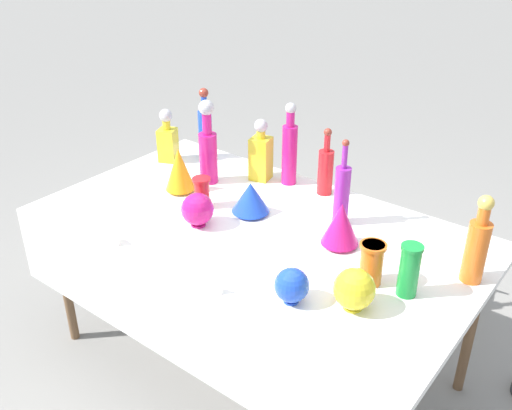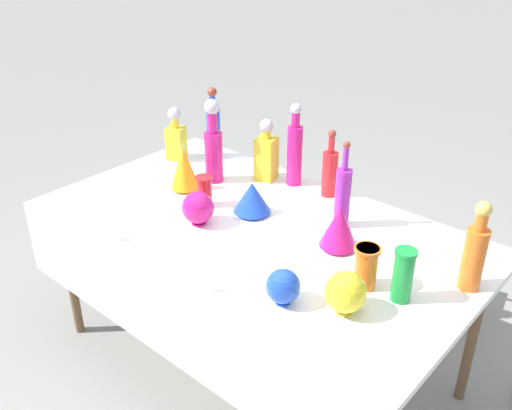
{
  "view_description": "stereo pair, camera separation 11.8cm",
  "coord_description": "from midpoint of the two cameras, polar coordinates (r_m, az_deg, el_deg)",
  "views": [
    {
      "loc": [
        1.28,
        -1.65,
        1.97
      ],
      "look_at": [
        0.0,
        0.0,
        0.86
      ],
      "focal_mm": 40.0,
      "sensor_mm": 36.0,
      "label": 1
    },
    {
      "loc": [
        1.37,
        -1.57,
        1.97
      ],
      "look_at": [
        0.0,
        0.0,
        0.86
      ],
      "focal_mm": 40.0,
      "sensor_mm": 36.0,
      "label": 2
    }
  ],
  "objects": [
    {
      "name": "ground_plane",
      "position": [
        2.87,
        -1.22,
        -15.34
      ],
      "size": [
        40.0,
        40.0,
        0.0
      ],
      "primitive_type": "plane",
      "color": "gray"
    },
    {
      "name": "display_table",
      "position": [
        2.42,
        -2.0,
        -3.68
      ],
      "size": [
        1.88,
        1.07,
        0.76
      ],
      "color": "white",
      "rests_on": "ground"
    },
    {
      "name": "tall_bottle_0",
      "position": [
        2.39,
        7.18,
        1.17
      ],
      "size": [
        0.07,
        0.07,
        0.38
      ],
      "color": "purple",
      "rests_on": "display_table"
    },
    {
      "name": "tall_bottle_1",
      "position": [
        2.72,
        2.13,
        5.55
      ],
      "size": [
        0.07,
        0.07,
        0.4
      ],
      "color": "#C61972",
      "rests_on": "display_table"
    },
    {
      "name": "tall_bottle_2",
      "position": [
        3.03,
        -6.22,
        7.46
      ],
      "size": [
        0.07,
        0.07,
        0.38
      ],
      "color": "blue",
      "rests_on": "display_table"
    },
    {
      "name": "tall_bottle_3",
      "position": [
        2.13,
        19.76,
        -3.85
      ],
      "size": [
        0.08,
        0.08,
        0.34
      ],
      "color": "orange",
      "rests_on": "display_table"
    },
    {
      "name": "tall_bottle_4",
      "position": [
        2.64,
        5.7,
        3.56
      ],
      "size": [
        0.07,
        0.07,
        0.32
      ],
      "color": "red",
      "rests_on": "display_table"
    },
    {
      "name": "tall_bottle_5",
      "position": [
        2.74,
        -6.07,
        5.69
      ],
      "size": [
        0.09,
        0.09,
        0.41
      ],
      "color": "#C61972",
      "rests_on": "display_table"
    },
    {
      "name": "square_decanter_0",
      "position": [
        3.03,
        -9.96,
        6.52
      ],
      "size": [
        0.12,
        0.12,
        0.28
      ],
      "color": "yellow",
      "rests_on": "display_table"
    },
    {
      "name": "square_decanter_1",
      "position": [
        2.77,
        -0.74,
        5.14
      ],
      "size": [
        0.11,
        0.11,
        0.31
      ],
      "color": "yellow",
      "rests_on": "display_table"
    },
    {
      "name": "slender_vase_0",
      "position": [
        2.55,
        -6.77,
        1.37
      ],
      "size": [
        0.08,
        0.08,
        0.14
      ],
      "color": "red",
      "rests_on": "display_table"
    },
    {
      "name": "slender_vase_1",
      "position": [
        2.05,
        9.87,
        -5.65
      ],
      "size": [
        0.1,
        0.1,
        0.16
      ],
      "color": "orange",
      "rests_on": "display_table"
    },
    {
      "name": "slender_vase_2",
      "position": [
        2.01,
        13.46,
        -6.25
      ],
      "size": [
        0.08,
        0.08,
        0.2
      ],
      "color": "#198C38",
      "rests_on": "display_table"
    },
    {
      "name": "fluted_vase_0",
      "position": [
        2.48,
        -1.92,
        0.75
      ],
      "size": [
        0.17,
        0.17,
        0.15
      ],
      "color": "blue",
      "rests_on": "display_table"
    },
    {
      "name": "fluted_vase_1",
      "position": [
        2.25,
        7.0,
        -1.91
      ],
      "size": [
        0.15,
        0.15,
        0.19
      ],
      "color": "#C61972",
      "rests_on": "display_table"
    },
    {
      "name": "fluted_vase_2",
      "position": [
        2.69,
        -8.93,
        3.54
      ],
      "size": [
        0.14,
        0.14,
        0.21
      ],
      "color": "orange",
      "rests_on": "display_table"
    },
    {
      "name": "round_bowl_0",
      "position": [
        1.94,
        1.84,
        -8.06
      ],
      "size": [
        0.12,
        0.12,
        0.13
      ],
      "color": "blue",
      "rests_on": "display_table"
    },
    {
      "name": "round_bowl_1",
      "position": [
        1.93,
        8.05,
        -8.36
      ],
      "size": [
        0.14,
        0.14,
        0.15
      ],
      "color": "yellow",
      "rests_on": "display_table"
    },
    {
      "name": "round_bowl_2",
      "position": [
        2.4,
        -7.28,
        -0.45
      ],
      "size": [
        0.14,
        0.14,
        0.15
      ],
      "color": "#C61972",
      "rests_on": "display_table"
    },
    {
      "name": "price_tag_left",
      "position": [
        2.37,
        -15.33,
        -3.24
      ],
      "size": [
        0.06,
        0.03,
        0.05
      ],
      "primitive_type": "cube",
      "rotation": [
        -0.21,
        0.0,
        -0.16
      ],
      "color": "white",
      "rests_on": "display_table"
    },
    {
      "name": "price_tag_center",
      "position": [
        2.02,
        -5.74,
        -8.22
      ],
      "size": [
        0.05,
        0.02,
        0.04
      ],
      "primitive_type": "cube",
      "rotation": [
        -0.21,
        0.0,
        0.17
      ],
      "color": "white",
      "rests_on": "display_table"
    },
    {
      "name": "cardboard_box_behind_left",
      "position": [
        3.28,
        14.15,
        -7.11
      ],
      "size": [
        0.51,
        0.48,
        0.34
      ],
      "color": "tan",
      "rests_on": "ground"
    }
  ]
}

